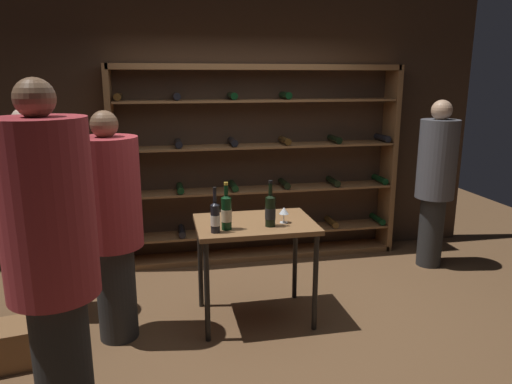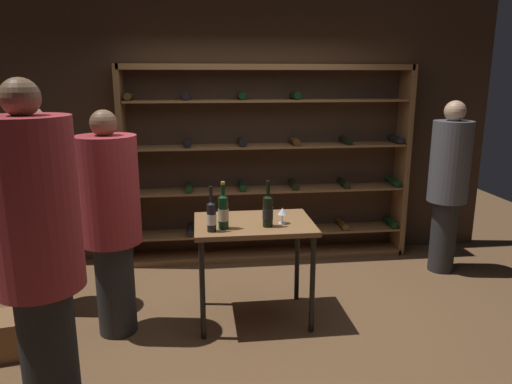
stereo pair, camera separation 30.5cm
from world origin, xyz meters
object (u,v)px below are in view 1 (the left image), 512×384
wine_glass_stemmed_right (284,211)px  person_host_in_suit (34,205)px  wine_bottle_gold_foil (270,210)px  person_guest_blue_shirt (436,177)px  tasting_table (255,234)px  person_bystander_red_print (111,219)px  person_guest_plum_blouse (51,252)px  wine_bottle_amber_reserve (226,212)px  wine_bottle_black_capsule (215,217)px  wine_rack (259,166)px  wine_crate (4,346)px

wine_glass_stemmed_right → person_host_in_suit: bearing=166.0°
wine_bottle_gold_foil → wine_glass_stemmed_right: bearing=27.2°
person_guest_blue_shirt → wine_glass_stemmed_right: person_guest_blue_shirt is taller
person_host_in_suit → wine_bottle_gold_foil: 2.00m
tasting_table → person_bystander_red_print: (-1.14, -0.10, 0.23)m
person_host_in_suit → person_guest_plum_blouse: size_ratio=0.88×
tasting_table → wine_glass_stemmed_right: bearing=-17.4°
wine_bottle_amber_reserve → wine_bottle_black_capsule: 0.11m
person_host_in_suit → wine_bottle_black_capsule: (1.46, -0.65, -0.00)m
wine_rack → tasting_table: (-0.33, -1.41, -0.31)m
tasting_table → wine_bottle_gold_foil: size_ratio=2.60×
person_bystander_red_print → wine_glass_stemmed_right: (1.37, 0.03, -0.03)m
wine_bottle_black_capsule → wine_glass_stemmed_right: (0.59, 0.14, -0.03)m
wine_rack → wine_glass_stemmed_right: (-0.10, -1.49, -0.11)m
wine_bottle_amber_reserve → wine_glass_stemmed_right: wine_bottle_amber_reserve is taller
person_host_in_suit → person_guest_plum_blouse: 1.66m
wine_bottle_black_capsule → person_guest_blue_shirt: bearing=21.8°
tasting_table → wine_bottle_black_capsule: bearing=-149.5°
wine_rack → person_guest_plum_blouse: wine_rack is taller
person_bystander_red_print → wine_glass_stemmed_right: size_ratio=13.68×
person_guest_plum_blouse → person_bystander_red_print: bearing=-156.5°
wine_rack → wine_crate: (-2.27, -1.74, -0.93)m
person_guest_blue_shirt → wine_glass_stemmed_right: size_ratio=13.72×
wine_bottle_gold_foil → wine_crate: bearing=-174.9°
wine_bottle_amber_reserve → wine_glass_stemmed_right: (0.49, 0.08, -0.05)m
person_host_in_suit → wine_bottle_amber_reserve: 1.67m
person_guest_blue_shirt → person_bystander_red_print: bearing=-21.8°
person_guest_plum_blouse → wine_bottle_amber_reserve: bearing=167.1°
person_bystander_red_print → person_host_in_suit: bearing=41.2°
person_guest_blue_shirt → wine_bottle_black_capsule: bearing=-15.1°
person_guest_plum_blouse → wine_bottle_gold_foil: size_ratio=5.41×
wine_bottle_black_capsule → person_host_in_suit: bearing=156.1°
wine_bottle_amber_reserve → wine_glass_stemmed_right: size_ratio=2.88×
person_guest_plum_blouse → person_guest_blue_shirt: bearing=153.7°
person_guest_plum_blouse → wine_bottle_amber_reserve: (1.09, 1.00, -0.12)m
tasting_table → wine_bottle_gold_foil: bearing=-54.9°
tasting_table → wine_bottle_black_capsule: (-0.36, -0.21, 0.23)m
person_guest_blue_shirt → wine_bottle_gold_foil: size_ratio=4.81×
wine_rack → tasting_table: wine_rack is taller
wine_rack → wine_bottle_gold_foil: size_ratio=8.46×
tasting_table → person_host_in_suit: size_ratio=0.54×
wine_bottle_gold_foil → wine_bottle_black_capsule: size_ratio=1.05×
person_guest_plum_blouse → tasting_table: bearing=165.1°
wine_bottle_gold_foil → wine_glass_stemmed_right: (0.13, 0.07, -0.04)m
person_guest_plum_blouse → wine_glass_stemmed_right: bearing=158.9°
tasting_table → person_host_in_suit: person_host_in_suit is taller
person_guest_blue_shirt → wine_bottle_gold_foil: bearing=-12.4°
tasting_table → wine_crate: tasting_table is taller
tasting_table → wine_bottle_gold_foil: wine_bottle_gold_foil is taller
person_guest_blue_shirt → person_guest_plum_blouse: (-3.50, -1.94, 0.13)m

